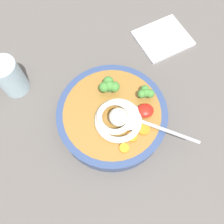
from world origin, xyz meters
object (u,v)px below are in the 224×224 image
Objects in this scene: soup_bowl at (112,116)px; soup_spoon at (137,120)px; folded_napkin at (163,38)px; noodle_pile at (117,119)px; drinking_glass at (9,77)px.

soup_bowl is 1.52× the size of soup_spoon.
noodle_pile is at bearing 51.64° from folded_napkin.
noodle_pile is 27.49cm from drinking_glass.
soup_bowl is at bearing 148.03° from drinking_glass.
drinking_glass is (22.43, -15.84, -1.34)cm from noodle_pile.
soup_bowl is 6.50cm from soup_spoon.
soup_spoon is 28.00cm from folded_napkin.
soup_spoon is at bearing 167.86° from noodle_pile.
folded_napkin is (-18.07, -22.83, -5.76)cm from noodle_pile.
soup_spoon reaches higher than folded_napkin.
drinking_glass reaches higher than noodle_pile.
drinking_glass is (21.75, -13.58, 2.36)cm from soup_bowl.
drinking_glass is (26.53, -16.72, -0.74)cm from soup_spoon.
noodle_pile is at bearing 144.78° from drinking_glass.
folded_napkin is at bearing 92.82° from soup_spoon.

